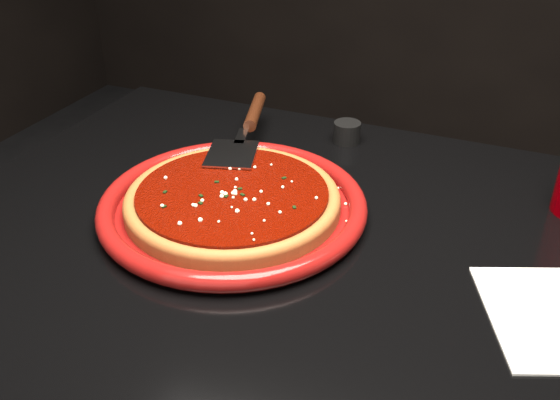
{
  "coord_description": "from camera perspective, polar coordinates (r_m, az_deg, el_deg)",
  "views": [
    {
      "loc": [
        0.17,
        -0.65,
        1.22
      ],
      "look_at": [
        -0.13,
        0.05,
        0.77
      ],
      "focal_mm": 40.0,
      "sensor_mm": 36.0,
      "label": 1
    }
  ],
  "objects": [
    {
      "name": "basil_flecks",
      "position": [
        0.88,
        -4.39,
        0.88
      ],
      "size": [
        0.24,
        0.24,
        0.0
      ],
      "primitive_type": null,
      "color": "black",
      "rests_on": "plate"
    },
    {
      "name": "pizza_crust_rim",
      "position": [
        0.88,
        -4.36,
        0.21
      ],
      "size": [
        0.36,
        0.36,
        0.02
      ],
      "primitive_type": "torus",
      "rotation": [
        0.0,
        0.0,
        0.21
      ],
      "color": "brown",
      "rests_on": "plate"
    },
    {
      "name": "ramekin",
      "position": [
        1.1,
        6.14,
        6.18
      ],
      "size": [
        0.05,
        0.05,
        0.04
      ],
      "primitive_type": "cylinder",
      "rotation": [
        0.0,
        0.0,
        0.15
      ],
      "color": "black",
      "rests_on": "table"
    },
    {
      "name": "pizza_crust",
      "position": [
        0.89,
        -4.34,
        -0.21
      ],
      "size": [
        0.36,
        0.36,
        0.02
      ],
      "primitive_type": "cylinder",
      "rotation": [
        0.0,
        0.0,
        0.21
      ],
      "color": "brown",
      "rests_on": "plate"
    },
    {
      "name": "pizza_sauce",
      "position": [
        0.88,
        -4.37,
        0.52
      ],
      "size": [
        0.32,
        0.32,
        0.01
      ],
      "primitive_type": "cylinder",
      "rotation": [
        0.0,
        0.0,
        0.21
      ],
      "color": "#650900",
      "rests_on": "plate"
    },
    {
      "name": "pizza_server",
      "position": [
        1.04,
        -3.16,
        6.53
      ],
      "size": [
        0.18,
        0.33,
        0.02
      ],
      "primitive_type": null,
      "rotation": [
        0.0,
        0.0,
        0.3
      ],
      "color": "silver",
      "rests_on": "plate"
    },
    {
      "name": "parmesan_dusting",
      "position": [
        0.87,
        -4.39,
        0.95
      ],
      "size": [
        0.26,
        0.26,
        0.01
      ],
      "primitive_type": null,
      "color": "#FAEDC1",
      "rests_on": "plate"
    },
    {
      "name": "plate",
      "position": [
        0.89,
        -4.33,
        -0.46
      ],
      "size": [
        0.45,
        0.45,
        0.03
      ],
      "primitive_type": "cylinder",
      "rotation": [
        0.0,
        0.0,
        0.21
      ],
      "color": "maroon",
      "rests_on": "table"
    }
  ]
}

